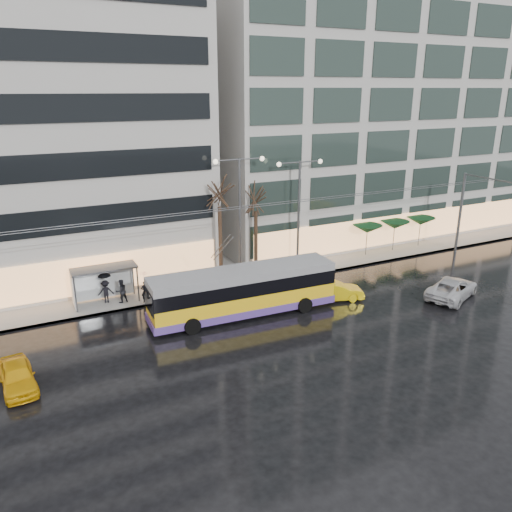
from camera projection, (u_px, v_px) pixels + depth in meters
ground at (288, 347)px, 27.97m from camera, size 140.00×140.00×0.00m
sidewalk at (224, 266)px, 40.68m from camera, size 80.00×10.00×0.15m
kerb at (251, 286)px, 36.48m from camera, size 80.00×0.10×0.15m
building_right at (364, 101)px, 48.07m from camera, size 32.00×14.00×25.00m
trolleybus at (243, 293)px, 31.56m from camera, size 12.11×4.93×5.57m
catenary at (244, 237)px, 33.78m from camera, size 42.24×5.12×7.00m
bus_shelter at (98, 277)px, 32.90m from camera, size 4.20×1.60×2.51m
street_lamp_near at (240, 202)px, 36.08m from camera, size 3.96×0.36×9.03m
street_lamp_far at (299, 199)px, 38.27m from camera, size 3.96×0.36×8.53m
tree_a at (219, 188)px, 35.27m from camera, size 3.20×3.20×8.40m
tree_b at (256, 194)px, 36.92m from camera, size 3.20×3.20×7.70m
parasol_a at (367, 229)px, 42.42m from camera, size 2.50×2.50×2.65m
parasol_b at (395, 225)px, 43.68m from camera, size 2.50×2.50×2.65m
parasol_c at (421, 221)px, 44.95m from camera, size 2.50×2.50×2.65m
taxi_a at (17, 376)px, 24.00m from camera, size 1.86×3.89×1.28m
taxi_b at (335, 291)px, 34.09m from camera, size 4.15×2.56×1.29m
sedan_silver at (452, 288)px, 34.44m from camera, size 5.45×4.06×1.38m
pedestrian_a at (145, 282)px, 33.07m from camera, size 1.18×1.20×2.19m
pedestrian_b at (121, 291)px, 33.27m from camera, size 0.92×0.80×1.62m
pedestrian_c at (105, 287)px, 33.15m from camera, size 1.09×0.93×2.11m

